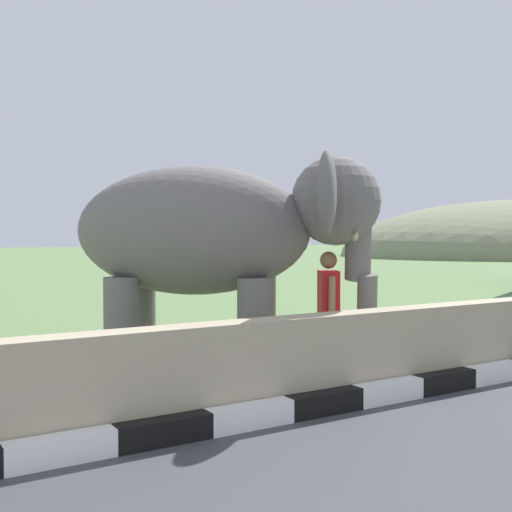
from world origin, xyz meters
TOP-DOWN VIEW (x-y plane):
  - barrier_parapet at (2.00, 4.40)m, footprint 28.00×0.36m
  - elephant at (3.66, 6.25)m, footprint 3.94×3.65m
  - person_handler at (4.88, 5.52)m, footprint 0.40×0.61m

SIDE VIEW (x-z plane):
  - barrier_parapet at x=2.00m, z-range 0.00..1.00m
  - person_handler at x=4.88m, z-range 0.10..1.75m
  - elephant at x=3.66m, z-range 0.44..3.33m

